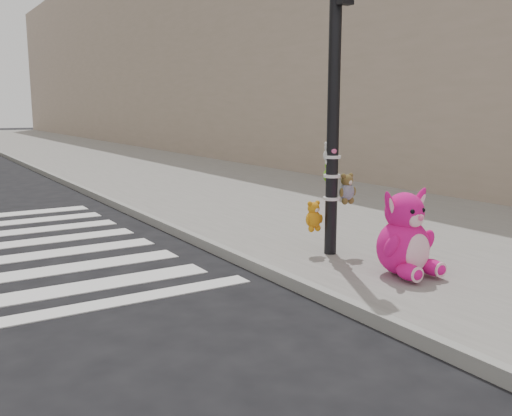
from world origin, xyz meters
TOP-DOWN VIEW (x-y plane):
  - ground at (0.00, 0.00)m, footprint 120.00×120.00m
  - sidewalk_near at (5.00, 10.00)m, footprint 7.00×80.00m
  - curb_edge at (1.55, 10.00)m, footprint 0.12×80.00m
  - bld_near at (10.50, 20.00)m, footprint 5.00×60.00m
  - signal_pole at (2.61, 1.82)m, footprint 0.70×0.49m
  - pink_bunny at (2.70, 0.57)m, footprint 0.73×0.75m
  - red_teddy at (3.40, 1.25)m, footprint 0.15×0.14m

SIDE VIEW (x-z plane):
  - ground at x=0.00m, z-range 0.00..0.00m
  - sidewalk_near at x=5.00m, z-range 0.00..0.14m
  - curb_edge at x=1.55m, z-range -0.01..0.15m
  - red_teddy at x=3.40m, z-range 0.14..0.32m
  - pink_bunny at x=2.70m, z-range 0.04..1.08m
  - signal_pole at x=2.61m, z-range -0.24..3.76m
  - bld_near at x=10.50m, z-range 0.00..10.00m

